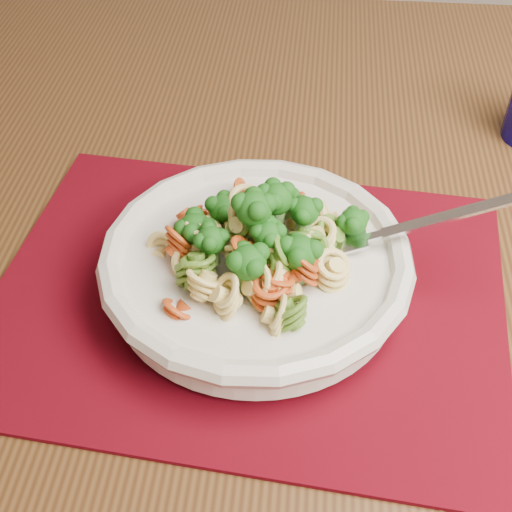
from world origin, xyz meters
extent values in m
cube|color=#533417|center=(-0.65, 0.73, 0.70)|extent=(1.54, 1.17, 0.04)
cube|color=#50030B|center=(-0.71, 0.59, 0.72)|extent=(0.50, 0.44, 0.00)
cylinder|color=beige|center=(-0.70, 0.59, 0.73)|extent=(0.11, 0.11, 0.01)
cylinder|color=beige|center=(-0.70, 0.59, 0.75)|extent=(0.23, 0.23, 0.03)
torus|color=beige|center=(-0.70, 0.59, 0.76)|extent=(0.25, 0.25, 0.02)
camera|label=1|loc=(-0.76, 0.18, 1.16)|focal=50.00mm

